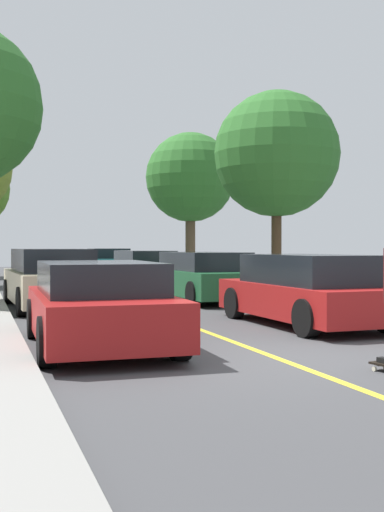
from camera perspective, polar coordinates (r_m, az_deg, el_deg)
name	(u,v)px	position (r m, az deg, el deg)	size (l,w,h in m)	color
ground	(277,358)	(8.61, 7.67, -9.14)	(80.00, 80.00, 0.00)	#424244
center_line	(184,323)	(12.28, -0.75, -6.10)	(0.12, 39.20, 0.01)	gold
parked_car_left_nearest	(99,305)	(9.41, -8.40, -4.39)	(2.02, 4.07, 1.26)	maroon
parked_car_left_near	(51,279)	(15.56, -12.59, -2.05)	(2.08, 4.70, 1.43)	#BCAD89
parked_car_right_nearest	(305,290)	(12.13, 10.21, -3.06)	(1.89, 4.35, 1.34)	maroon
parked_car_right_near	(203,276)	(17.32, 1.00, -1.86)	(2.05, 4.71, 1.34)	#1E5B33
parked_car_right_far	(143,268)	(23.59, -4.43, -1.12)	(2.00, 4.52, 1.33)	#1E5B33
parked_car_right_farthest	(108,263)	(30.06, -7.59, -0.67)	(2.14, 4.35, 1.39)	#196066
street_tree_right_nearest	(277,155)	(17.99, 7.65, 9.07)	(3.51, 3.51, 5.69)	#4C3823
street_tree_right_near	(190,178)	(24.90, -0.15, 7.06)	(3.50, 3.50, 5.81)	brown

